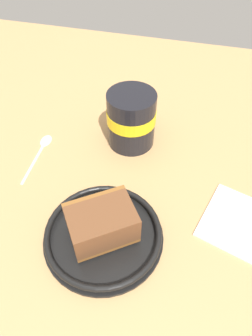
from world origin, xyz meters
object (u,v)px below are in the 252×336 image
at_px(small_plate, 103,234).
at_px(folded_napkin, 244,224).
at_px(cake_slice, 102,223).
at_px(tea_mug, 132,118).
at_px(teaspoon, 42,147).

bearing_deg(small_plate, folded_napkin, -159.61).
height_order(cake_slice, tea_mug, tea_mug).
xyz_separation_m(cake_slice, folded_napkin, (-0.19, -0.07, -0.03)).
distance_m(cake_slice, teaspoon, 0.22).
xyz_separation_m(cake_slice, teaspoon, (0.16, -0.14, -0.03)).
height_order(tea_mug, folded_napkin, tea_mug).
distance_m(small_plate, tea_mug, 0.21).
relative_size(tea_mug, teaspoon, 0.90).
bearing_deg(teaspoon, folded_napkin, 168.35).
xyz_separation_m(tea_mug, folded_napkin, (-0.20, 0.13, -0.05)).
xyz_separation_m(teaspoon, folded_napkin, (-0.35, 0.07, -0.00)).
bearing_deg(small_plate, tea_mug, -86.74).
xyz_separation_m(small_plate, cake_slice, (0.00, -0.00, 0.03)).
distance_m(tea_mug, folded_napkin, 0.25).
distance_m(tea_mug, teaspoon, 0.17).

